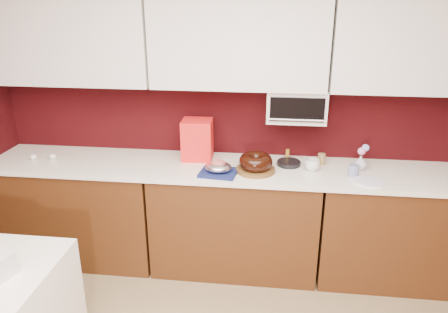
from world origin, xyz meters
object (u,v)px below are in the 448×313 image
at_px(flower_vase, 360,162).
at_px(blue_jar, 354,170).
at_px(toaster_oven, 296,104).
at_px(bundt_cake, 256,162).
at_px(pandoro_box, 197,140).
at_px(foil_ham_nest, 218,167).
at_px(coffee_mug, 312,164).

bearing_deg(flower_vase, blue_jar, -115.87).
xyz_separation_m(toaster_oven, bundt_cake, (-0.29, -0.24, -0.40)).
relative_size(bundt_cake, blue_jar, 2.86).
xyz_separation_m(bundt_cake, blue_jar, (0.73, 0.00, -0.04)).
xyz_separation_m(toaster_oven, pandoro_box, (-0.78, -0.02, -0.31)).
height_order(foil_ham_nest, blue_jar, foil_ham_nest).
relative_size(pandoro_box, blue_jar, 3.66).
distance_m(bundt_cake, blue_jar, 0.73).
height_order(foil_ham_nest, flower_vase, flower_vase).
distance_m(toaster_oven, coffee_mug, 0.47).
xyz_separation_m(pandoro_box, coffee_mug, (0.92, -0.15, -0.11)).
bearing_deg(pandoro_box, blue_jar, -12.68).
bearing_deg(flower_vase, coffee_mug, -169.15).
bearing_deg(toaster_oven, flower_vase, -10.73).
bearing_deg(coffee_mug, flower_vase, 10.85).
relative_size(bundt_cake, coffee_mug, 2.38).
xyz_separation_m(blue_jar, flower_vase, (0.07, 0.15, 0.02)).
bearing_deg(pandoro_box, bundt_cake, -26.96).
relative_size(bundt_cake, foil_ham_nest, 1.27).
relative_size(toaster_oven, pandoro_box, 1.37).
relative_size(foil_ham_nest, blue_jar, 2.24).
relative_size(coffee_mug, blue_jar, 1.20).
xyz_separation_m(bundt_cake, flower_vase, (0.80, 0.15, -0.02)).
height_order(bundt_cake, coffee_mug, bundt_cake).
height_order(pandoro_box, flower_vase, pandoro_box).
distance_m(pandoro_box, coffee_mug, 0.94).
xyz_separation_m(foil_ham_nest, coffee_mug, (0.71, 0.16, -0.00)).
relative_size(pandoro_box, flower_vase, 2.66).
bearing_deg(bundt_cake, flower_vase, 10.36).
height_order(toaster_oven, coffee_mug, toaster_oven).
height_order(bundt_cake, pandoro_box, pandoro_box).
bearing_deg(flower_vase, pandoro_box, 176.53).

